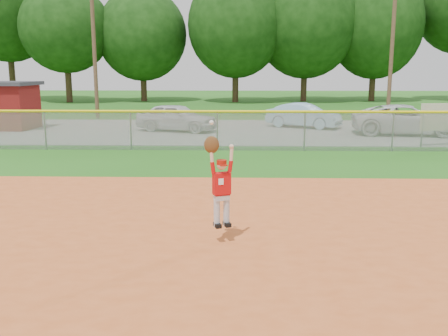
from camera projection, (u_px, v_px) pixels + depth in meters
The scene contains 12 objects.
ground at pixel (196, 237), 9.44m from camera, with size 120.00×120.00×0.00m, color #1F5914.
clay_infield at pixel (176, 312), 6.50m from camera, with size 24.00×16.00×0.04m, color #C25423.
parking_strip at pixel (222, 131), 25.11m from camera, with size 44.00×10.00×0.03m, color slate.
car_white_a at pixel (177, 117), 24.68m from camera, with size 1.61×4.01×1.37m, color silver.
car_blue at pixel (304, 115), 26.17m from camera, with size 1.34×3.85×1.27m, color #89B2CC.
car_white_b at pixel (407, 120), 23.44m from camera, with size 2.32×5.03×1.40m, color silver.
utility_shed at pixel (4, 105), 25.50m from camera, with size 3.45×2.80×2.43m.
sponsor_sign at pixel (442, 118), 19.92m from camera, with size 1.92×0.53×1.75m.
outfield_fence at pixel (217, 128), 19.06m from camera, with size 40.06×0.10×1.55m.
power_lines at pixel (242, 41), 30.03m from camera, with size 19.40×0.24×9.00m.
tree_line at pixel (240, 18), 45.05m from camera, with size 62.37×13.00×14.43m.
ballplayer at pixel (220, 182), 8.85m from camera, with size 0.54×0.30×1.93m.
Camera 1 is at (0.79, -8.97, 3.15)m, focal length 40.00 mm.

